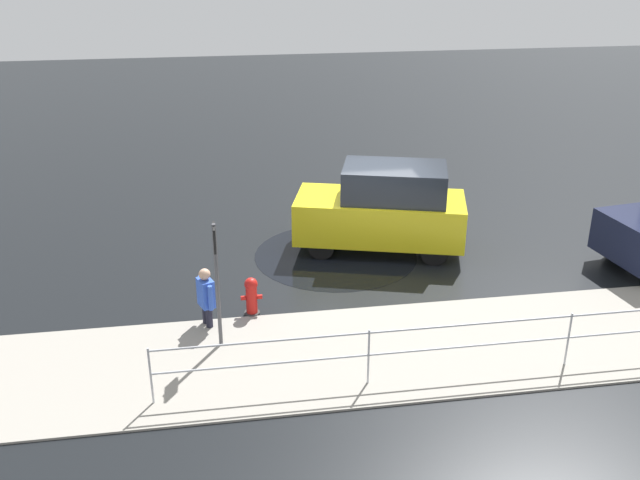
{
  "coord_description": "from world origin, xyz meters",
  "views": [
    {
      "loc": [
        3.59,
        14.86,
        6.94
      ],
      "look_at": [
        1.39,
        1.07,
        0.9
      ],
      "focal_mm": 40.0,
      "sensor_mm": 36.0,
      "label": 1
    }
  ],
  "objects_px": {
    "fire_hydrant": "(251,297)",
    "sign_post": "(216,268)",
    "moving_hatchback": "(384,208)",
    "pedestrian": "(206,295)"
  },
  "relations": [
    {
      "from": "moving_hatchback",
      "to": "sign_post",
      "type": "bearing_deg",
      "value": 43.82
    },
    {
      "from": "moving_hatchback",
      "to": "fire_hydrant",
      "type": "relative_size",
      "value": 5.26
    },
    {
      "from": "moving_hatchback",
      "to": "fire_hydrant",
      "type": "height_order",
      "value": "moving_hatchback"
    },
    {
      "from": "pedestrian",
      "to": "sign_post",
      "type": "distance_m",
      "value": 1.18
    },
    {
      "from": "moving_hatchback",
      "to": "pedestrian",
      "type": "xyz_separation_m",
      "value": [
        4.16,
        3.04,
        -0.34
      ]
    },
    {
      "from": "fire_hydrant",
      "to": "sign_post",
      "type": "distance_m",
      "value": 1.71
    },
    {
      "from": "moving_hatchback",
      "to": "fire_hydrant",
      "type": "xyz_separation_m",
      "value": [
        3.29,
        2.71,
        -0.63
      ]
    },
    {
      "from": "pedestrian",
      "to": "sign_post",
      "type": "relative_size",
      "value": 0.51
    },
    {
      "from": "pedestrian",
      "to": "sign_post",
      "type": "xyz_separation_m",
      "value": [
        -0.23,
        0.74,
        0.9
      ]
    },
    {
      "from": "moving_hatchback",
      "to": "sign_post",
      "type": "distance_m",
      "value": 5.48
    }
  ]
}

